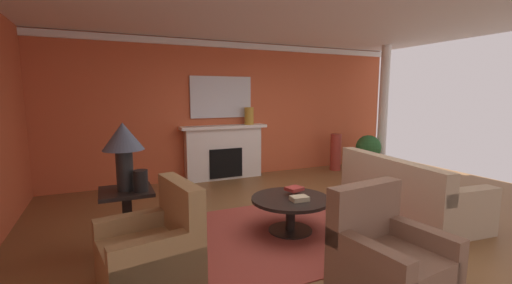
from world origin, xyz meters
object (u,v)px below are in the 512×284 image
sofa (405,194)px  vase_on_side_table (141,181)px  coffee_table (291,206)px  vase_mantel_right (249,116)px  fireplace (224,153)px  table_lamp (123,143)px  vase_tall_corner (336,152)px  armchair_near_window (153,254)px  side_table (127,216)px  armchair_facing_fireplace (388,263)px  mantel_mirror (221,97)px  potted_plant (368,150)px

sofa → vase_on_side_table: (-3.66, 0.30, 0.52)m
coffee_table → vase_mantel_right: size_ratio=2.77×
fireplace → table_lamp: 3.43m
fireplace → vase_tall_corner: size_ratio=2.13×
armchair_near_window → table_lamp: (-0.16, 0.86, 0.92)m
table_lamp → vase_tall_corner: bearing=26.7°
sofa → side_table: (-3.81, 0.42, 0.10)m
coffee_table → armchair_facing_fireplace: bearing=-88.1°
armchair_near_window → armchair_facing_fireplace: same height
mantel_mirror → armchair_near_window: bearing=-117.5°
fireplace → potted_plant: (3.23, -0.71, -0.04)m
sofa → vase_mantel_right: (-1.20, 3.02, 1.00)m
side_table → table_lamp: 0.82m
vase_mantel_right → vase_tall_corner: vase_mantel_right is taller
armchair_near_window → potted_plant: (5.12, 2.80, 0.19)m
sofa → armchair_facing_fireplace: 2.34m
fireplace → side_table: 3.36m
vase_tall_corner → potted_plant: 0.73m
armchair_near_window → vase_tall_corner: bearing=35.4°
side_table → vase_tall_corner: 5.24m
vase_mantel_right → vase_on_side_table: (-2.45, -2.72, -0.48)m
armchair_facing_fireplace → fireplace: bearing=89.0°
armchair_near_window → table_lamp: bearing=100.7°
table_lamp → potted_plant: size_ratio=0.90×
coffee_table → side_table: 1.95m
fireplace → armchair_facing_fireplace: bearing=-91.0°
fireplace → sofa: (1.75, -3.07, -0.24)m
coffee_table → side_table: (-1.93, 0.31, 0.06)m
armchair_facing_fireplace → mantel_mirror: bearing=89.1°
table_lamp → potted_plant: 5.68m
sofa → table_lamp: bearing=173.7°
side_table → vase_tall_corner: vase_tall_corner is taller
mantel_mirror → coffee_table: 3.38m
sofa → fireplace: bearing=119.7°
armchair_near_window → armchair_facing_fireplace: bearing=-29.4°
armchair_near_window → vase_tall_corner: armchair_near_window is taller
table_lamp → coffee_table: bearing=-9.3°
armchair_facing_fireplace → side_table: 2.73m
sofa → vase_on_side_table: vase_on_side_table is taller
table_lamp → armchair_near_window: bearing=-79.3°
side_table → mantel_mirror: bearing=53.5°
armchair_facing_fireplace → armchair_near_window: bearing=150.6°
mantel_mirror → armchair_near_window: mantel_mirror is taller
vase_mantel_right → armchair_facing_fireplace: bearing=-98.0°
vase_mantel_right → vase_tall_corner: (2.08, -0.25, -0.88)m
mantel_mirror → side_table: size_ratio=1.87×
potted_plant → table_lamp: bearing=-159.8°
side_table → vase_mantel_right: vase_mantel_right is taller
mantel_mirror → sofa: (1.75, -3.19, -1.40)m
sofa → armchair_near_window: size_ratio=2.30×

